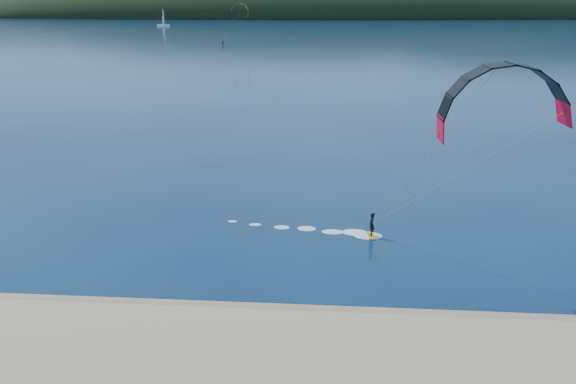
% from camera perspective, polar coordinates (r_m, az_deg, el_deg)
% --- Properties ---
extents(ground, '(1800.00, 1800.00, 0.00)m').
position_cam_1_polar(ground, '(26.11, -5.20, -17.54)').
color(ground, '#081D3C').
rests_on(ground, ground).
extents(wet_sand, '(220.00, 2.50, 0.10)m').
position_cam_1_polar(wet_sand, '(29.79, -3.78, -12.40)').
color(wet_sand, '#927855').
rests_on(wet_sand, ground).
extents(headland, '(1200.00, 310.00, 140.00)m').
position_cam_1_polar(headland, '(766.23, 4.27, 17.29)').
color(headland, black).
rests_on(headland, ground).
extents(kitesurfer_near, '(20.32, 9.03, 11.97)m').
position_cam_1_polar(kitesurfer_near, '(32.54, 19.84, 5.79)').
color(kitesurfer_near, gold).
rests_on(kitesurfer_near, ground).
extents(kitesurfer_far, '(12.12, 6.17, 15.44)m').
position_cam_1_polar(kitesurfer_far, '(225.05, -4.96, 17.64)').
color(kitesurfer_far, gold).
rests_on(kitesurfer_far, ground).
extents(sailboat, '(9.01, 5.89, 13.00)m').
position_cam_1_polar(sailboat, '(446.29, -12.52, 16.22)').
color(sailboat, white).
rests_on(sailboat, ground).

